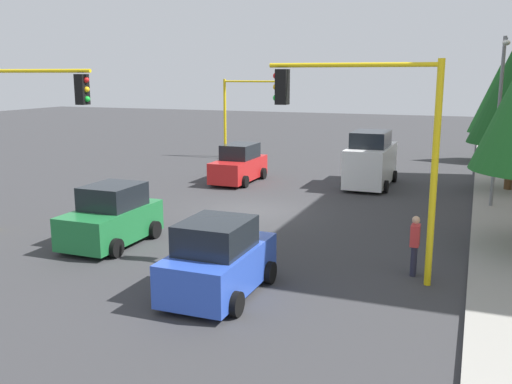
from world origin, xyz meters
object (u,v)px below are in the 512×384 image
(pedestrian_crossing, at_px, (415,244))
(traffic_signal_near_right, at_px, (26,118))
(car_red, at_px, (239,165))
(traffic_signal_near_left, at_px, (367,127))
(car_green, at_px, (112,218))
(tree_roadside_far, at_px, (498,99))
(car_blue, at_px, (219,260))
(street_lamp_curbside, at_px, (500,104))
(traffic_signal_far_right, at_px, (251,102))
(delivery_van_white, at_px, (371,161))

(pedestrian_crossing, bearing_deg, traffic_signal_near_right, -87.09)
(car_red, relative_size, pedestrian_crossing, 2.43)
(traffic_signal_near_left, height_order, car_green, traffic_signal_near_left)
(traffic_signal_near_right, height_order, pedestrian_crossing, traffic_signal_near_right)
(car_green, distance_m, car_red, 11.71)
(traffic_signal_near_left, bearing_deg, traffic_signal_near_right, -90.00)
(car_green, bearing_deg, traffic_signal_near_right, -88.38)
(tree_roadside_far, bearing_deg, car_blue, -14.57)
(tree_roadside_far, bearing_deg, street_lamp_curbside, -1.19)
(traffic_signal_near_right, distance_m, tree_roadside_far, 28.42)
(traffic_signal_far_right, bearing_deg, traffic_signal_near_left, 29.59)
(traffic_signal_near_left, relative_size, tree_roadside_far, 0.97)
(traffic_signal_near_left, xyz_separation_m, traffic_signal_far_right, (-20.00, -11.36, -0.45))
(traffic_signal_far_right, relative_size, car_green, 1.44)
(street_lamp_curbside, bearing_deg, traffic_signal_near_right, -57.20)
(traffic_signal_near_right, height_order, car_red, traffic_signal_near_right)
(car_green, height_order, pedestrian_crossing, car_green)
(car_blue, bearing_deg, traffic_signal_near_right, -107.45)
(traffic_signal_far_right, relative_size, delivery_van_white, 1.09)
(car_green, bearing_deg, traffic_signal_near_left, 89.38)
(traffic_signal_near_right, distance_m, traffic_signal_far_right, 20.00)
(street_lamp_curbside, relative_size, pedestrian_crossing, 4.12)
(delivery_van_white, distance_m, car_red, 6.73)
(traffic_signal_far_right, xyz_separation_m, car_green, (19.91, 3.06, -2.82))
(traffic_signal_near_left, bearing_deg, tree_roadside_far, 171.08)
(tree_roadside_far, relative_size, car_green, 1.68)
(street_lamp_curbside, height_order, delivery_van_white, street_lamp_curbside)
(traffic_signal_near_right, height_order, tree_roadside_far, tree_roadside_far)
(tree_roadside_far, bearing_deg, traffic_signal_far_right, -75.18)
(traffic_signal_near_left, xyz_separation_m, pedestrian_crossing, (-0.65, 1.33, -3.26))
(car_red, bearing_deg, traffic_signal_near_right, -13.04)
(street_lamp_curbside, xyz_separation_m, delivery_van_white, (-3.58, -5.61, -3.07))
(tree_roadside_far, xyz_separation_m, delivery_van_white, (10.81, -5.91, -2.70))
(car_green, bearing_deg, delivery_van_white, 154.85)
(tree_roadside_far, xyz_separation_m, car_red, (12.20, -12.48, -3.09))
(delivery_van_white, xyz_separation_m, pedestrian_crossing, (12.54, 3.47, -0.37))
(street_lamp_curbside, bearing_deg, traffic_signal_far_right, -125.03)
(traffic_signal_far_right, relative_size, pedestrian_crossing, 3.07)
(traffic_signal_near_right, distance_m, car_red, 12.52)
(traffic_signal_near_left, bearing_deg, street_lamp_curbside, 160.16)
(delivery_van_white, distance_m, car_blue, 15.84)
(traffic_signal_near_left, xyz_separation_m, traffic_signal_near_right, (0.00, -11.45, -0.08))
(traffic_signal_near_left, bearing_deg, traffic_signal_far_right, -150.41)
(traffic_signal_far_right, distance_m, car_green, 20.34)
(traffic_signal_near_right, xyz_separation_m, delivery_van_white, (-13.19, 9.30, -2.80))
(delivery_van_white, height_order, car_red, delivery_van_white)
(traffic_signal_near_right, relative_size, traffic_signal_far_right, 1.11)
(delivery_van_white, bearing_deg, pedestrian_crossing, 15.46)
(traffic_signal_near_right, xyz_separation_m, car_green, (-0.09, 3.15, -3.19))
(car_red, bearing_deg, traffic_signal_far_right, -162.15)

